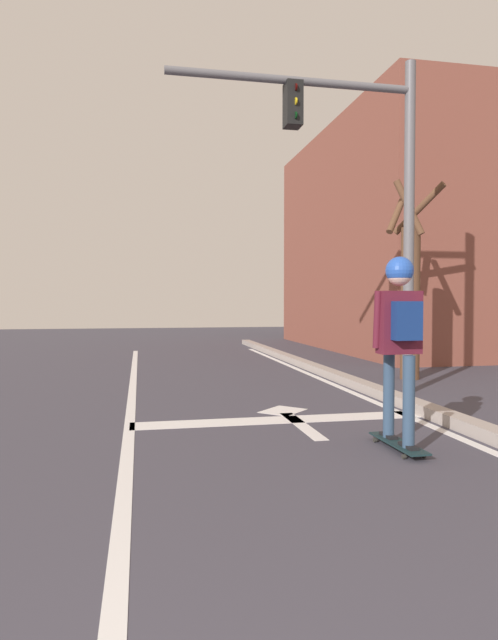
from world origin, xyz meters
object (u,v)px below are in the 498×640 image
object	(u,v)px
skateboard	(398,443)
roadside_tree	(410,292)
traffic_signal_mast	(361,172)
skater	(400,323)

from	to	relation	value
skateboard	roadside_tree	distance (m)	5.23
roadside_tree	skateboard	bearing A→B (deg)	-118.99
skateboard	traffic_signal_mast	bearing A→B (deg)	73.84
skateboard	traffic_signal_mast	world-z (taller)	traffic_signal_mast
skateboard	roadside_tree	xyz separation A→B (m)	(2.43, 4.38, 1.52)
roadside_tree	skater	bearing A→B (deg)	-118.90
skateboard	skater	bearing A→B (deg)	-89.32
skateboard	traffic_signal_mast	xyz separation A→B (m)	(0.86, 2.98, 3.31)
roadside_tree	traffic_signal_mast	bearing A→B (deg)	-138.23
skater	roadside_tree	xyz separation A→B (m)	(2.43, 4.39, 0.38)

